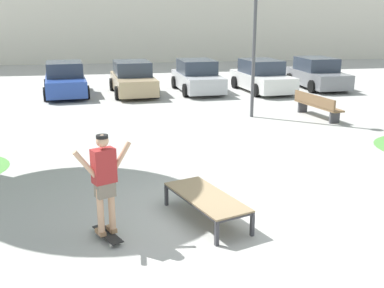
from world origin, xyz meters
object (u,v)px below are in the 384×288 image
skater (104,178)px  skate_box (206,198)px  car_white (262,77)px  light_post (256,7)px  car_blue (65,80)px  car_grey (317,74)px  skateboard (108,234)px  car_tan (133,79)px  car_silver (197,77)px  park_bench (317,105)px

skater → skate_box: bearing=14.3°
car_white → light_post: bearing=-111.5°
skate_box → car_blue: bearing=104.8°
skate_box → car_grey: 16.41m
skateboard → car_blue: bearing=97.7°
skate_box → car_white: car_white is taller
skate_box → car_blue: size_ratio=0.47×
car_blue → car_tan: (3.05, -0.24, 0.00)m
skateboard → car_tan: size_ratio=0.19×
car_blue → car_silver: (6.10, -0.08, 0.00)m
car_silver → car_white: size_ratio=0.99×
skater → car_blue: size_ratio=0.39×
car_blue → car_silver: 6.11m
car_blue → car_white: 9.17m
car_white → skate_box: bearing=-112.0°
skater → car_silver: skater is taller
car_blue → light_post: light_post is taller
car_grey → skateboard: bearing=-125.3°
skater → car_silver: size_ratio=0.39×
park_bench → car_silver: bearing=116.9°
car_silver → car_grey: same height
car_silver → park_bench: (3.20, -6.32, -0.24)m
skater → car_blue: skater is taller
skateboard → car_blue: size_ratio=0.18×
skateboard → light_post: size_ratio=0.14×
skate_box → car_silver: size_ratio=0.48×
car_tan → skater: bearing=-94.4°
car_grey → light_post: (-5.16, -5.91, 3.13)m
skateboard → car_grey: size_ratio=0.19×
car_tan → car_silver: bearing=2.9°
light_post → car_grey: bearing=48.9°
light_post → park_bench: bearing=-12.8°
car_silver → park_bench: size_ratio=1.76×
car_grey → park_bench: (-2.90, -6.42, -0.24)m
skateboard → car_white: (7.20, 13.92, 0.61)m
skate_box → car_grey: bearing=58.8°
car_blue → car_tan: size_ratio=1.01×
skater → car_white: skater is taller
car_silver → car_white: (3.05, -0.46, 0.00)m
skater → car_silver: (4.15, 14.38, -0.38)m
car_white → light_post: (-2.10, -5.34, 3.13)m
car_tan → light_post: size_ratio=0.74×
car_blue → park_bench: size_ratio=1.79×
car_tan → light_post: (4.00, -5.65, 3.13)m
light_post → skateboard: bearing=-120.7°
skate_box → car_grey: size_ratio=0.48×
skate_box → car_white: size_ratio=0.47×
car_silver → light_post: (0.95, -5.80, 3.13)m
car_blue → light_post: (7.05, -5.89, 3.13)m
car_silver → light_post: 6.66m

